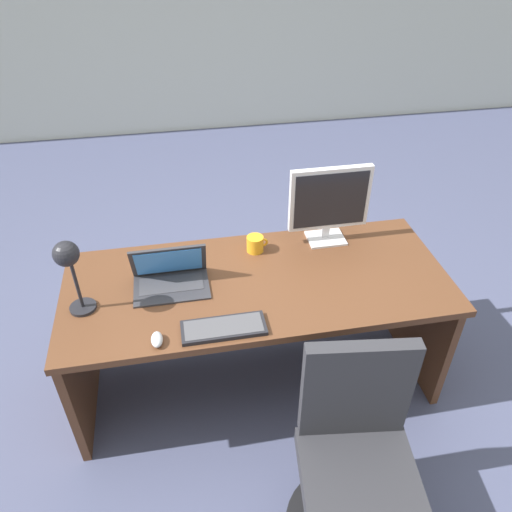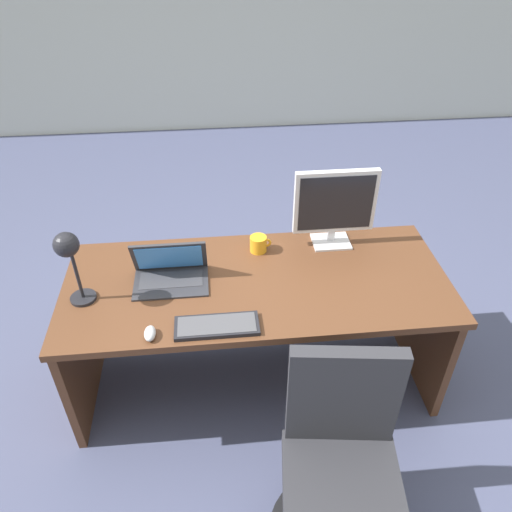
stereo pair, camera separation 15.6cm
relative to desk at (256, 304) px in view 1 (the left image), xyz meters
name	(u,v)px [view 1 (the left image)]	position (x,y,z in m)	size (l,w,h in m)	color
ground	(224,235)	(0.00, 1.45, -0.54)	(12.00, 12.00, 0.00)	#474C6B
desk	(256,304)	(0.00, 0.00, 0.00)	(1.89, 0.80, 0.74)	#56331E
monitor	(330,201)	(0.43, 0.23, 0.44)	(0.43, 0.16, 0.43)	silver
laptop	(170,272)	(-0.42, 0.01, 0.27)	(0.36, 0.24, 0.22)	#2D2D33
keyboard	(224,328)	(-0.21, -0.36, 0.21)	(0.37, 0.14, 0.02)	black
mouse	(157,339)	(-0.49, -0.38, 0.22)	(0.05, 0.09, 0.04)	#B7BABF
desk_lamp	(69,263)	(-0.82, -0.13, 0.49)	(0.12, 0.14, 0.39)	black
coffee_mug	(255,244)	(0.04, 0.19, 0.25)	(0.11, 0.09, 0.09)	orange
office_chair	(355,470)	(0.25, -0.89, -0.15)	(0.56, 0.56, 0.95)	black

